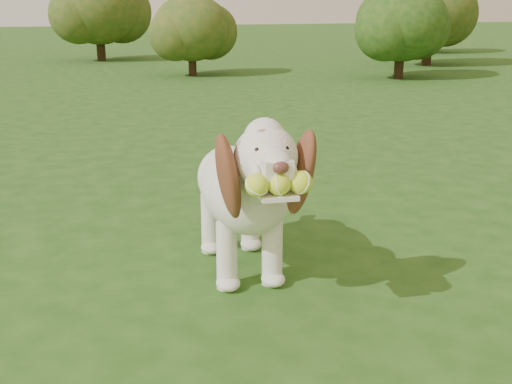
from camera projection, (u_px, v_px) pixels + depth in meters
name	position (u px, v px, depth m)	size (l,w,h in m)	color
ground	(322.00, 264.00, 3.23)	(80.00, 80.00, 0.00)	#1F4614
dog	(243.00, 186.00, 2.98)	(0.51, 1.28, 0.83)	white
shrub_f	(430.00, 9.00, 13.57)	(1.93, 1.93, 2.00)	#382314
shrub_d	(402.00, 22.00, 11.14)	(1.59, 1.59, 1.65)	#382314
shrub_i	(98.00, 8.00, 14.78)	(1.96, 1.96, 2.03)	#382314
shrub_h	(434.00, 11.00, 17.24)	(1.81, 1.81, 1.87)	#382314
shrub_c	(192.00, 28.00, 11.64)	(1.40, 1.40, 1.45)	#382314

